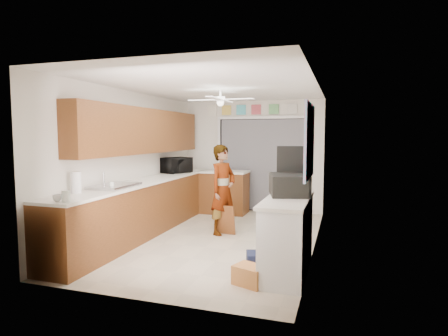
# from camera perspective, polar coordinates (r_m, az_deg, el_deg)

# --- Properties ---
(floor) EXTENTS (5.00, 5.00, 0.00)m
(floor) POSITION_cam_1_polar(r_m,az_deg,el_deg) (6.40, -1.11, -10.61)
(floor) COLOR #B8AA94
(floor) RESTS_ON ground
(ceiling) EXTENTS (5.00, 5.00, 0.00)m
(ceiling) POSITION_cam_1_polar(r_m,az_deg,el_deg) (6.21, -1.14, 12.19)
(ceiling) COLOR white
(ceiling) RESTS_ON ground
(wall_back) EXTENTS (3.20, 0.00, 3.20)m
(wall_back) POSITION_cam_1_polar(r_m,az_deg,el_deg) (8.58, 4.26, 1.83)
(wall_back) COLOR silver
(wall_back) RESTS_ON ground
(wall_front) EXTENTS (3.20, 0.00, 3.20)m
(wall_front) POSITION_cam_1_polar(r_m,az_deg,el_deg) (3.91, -13.01, -2.08)
(wall_front) COLOR silver
(wall_front) RESTS_ON ground
(wall_left) EXTENTS (0.00, 5.00, 5.00)m
(wall_left) POSITION_cam_1_polar(r_m,az_deg,el_deg) (6.87, -13.87, 0.91)
(wall_left) COLOR silver
(wall_left) RESTS_ON ground
(wall_right) EXTENTS (0.00, 5.00, 5.00)m
(wall_right) POSITION_cam_1_polar(r_m,az_deg,el_deg) (5.87, 13.84, 0.23)
(wall_right) COLOR silver
(wall_right) RESTS_ON ground
(left_base_cabinets) EXTENTS (0.60, 4.80, 0.90)m
(left_base_cabinets) POSITION_cam_1_polar(r_m,az_deg,el_deg) (6.82, -11.57, -5.86)
(left_base_cabinets) COLOR brown
(left_base_cabinets) RESTS_ON floor
(left_countertop) EXTENTS (0.62, 4.80, 0.04)m
(left_countertop) POSITION_cam_1_polar(r_m,az_deg,el_deg) (6.74, -11.56, -1.94)
(left_countertop) COLOR white
(left_countertop) RESTS_ON left_base_cabinets
(upper_cabinets) EXTENTS (0.32, 4.00, 0.80)m
(upper_cabinets) POSITION_cam_1_polar(r_m,az_deg,el_deg) (6.94, -11.97, 5.53)
(upper_cabinets) COLOR brown
(upper_cabinets) RESTS_ON wall_left
(sink_basin) EXTENTS (0.50, 0.76, 0.06)m
(sink_basin) POSITION_cam_1_polar(r_m,az_deg,el_deg) (5.89, -16.32, -2.69)
(sink_basin) COLOR silver
(sink_basin) RESTS_ON left_countertop
(faucet) EXTENTS (0.03, 0.03, 0.22)m
(faucet) POSITION_cam_1_polar(r_m,az_deg,el_deg) (5.99, -17.85, -1.69)
(faucet) COLOR silver
(faucet) RESTS_ON left_countertop
(peninsula_base) EXTENTS (1.00, 0.60, 0.90)m
(peninsula_base) POSITION_cam_1_polar(r_m,az_deg,el_deg) (8.32, 0.06, -3.80)
(peninsula_base) COLOR brown
(peninsula_base) RESTS_ON floor
(peninsula_top) EXTENTS (1.04, 0.64, 0.04)m
(peninsula_top) POSITION_cam_1_polar(r_m,az_deg,el_deg) (8.26, 0.06, -0.57)
(peninsula_top) COLOR white
(peninsula_top) RESTS_ON peninsula_base
(back_opening_recess) EXTENTS (2.00, 0.06, 2.10)m
(back_opening_recess) POSITION_cam_1_polar(r_m,az_deg,el_deg) (8.51, 5.84, 0.45)
(back_opening_recess) COLOR black
(back_opening_recess) RESTS_ON wall_back
(curtain_panel) EXTENTS (1.90, 0.03, 2.05)m
(curtain_panel) POSITION_cam_1_polar(r_m,az_deg,el_deg) (8.47, 5.78, 0.42)
(curtain_panel) COLOR slate
(curtain_panel) RESTS_ON wall_back
(door_trim_left) EXTENTS (0.06, 0.04, 2.10)m
(door_trim_left) POSITION_cam_1_polar(r_m,az_deg,el_deg) (8.75, -0.75, 0.59)
(door_trim_left) COLOR white
(door_trim_left) RESTS_ON wall_back
(door_trim_right) EXTENTS (0.06, 0.04, 2.10)m
(door_trim_right) POSITION_cam_1_polar(r_m,az_deg,el_deg) (8.33, 12.68, 0.25)
(door_trim_right) COLOR white
(door_trim_right) RESTS_ON wall_back
(door_trim_head) EXTENTS (2.10, 0.04, 0.06)m
(door_trim_head) POSITION_cam_1_polar(r_m,az_deg,el_deg) (8.47, 5.86, 7.67)
(door_trim_head) COLOR white
(door_trim_head) RESTS_ON wall_back
(header_frame_0) EXTENTS (0.22, 0.02, 0.22)m
(header_frame_0) POSITION_cam_1_polar(r_m,az_deg,el_deg) (8.72, 0.37, 8.80)
(header_frame_0) COLOR #EBC84E
(header_frame_0) RESTS_ON wall_back
(header_frame_1) EXTENTS (0.22, 0.02, 0.22)m
(header_frame_1) POSITION_cam_1_polar(r_m,az_deg,el_deg) (8.62, 2.62, 8.84)
(header_frame_1) COLOR #4BBAC9
(header_frame_1) RESTS_ON wall_back
(header_frame_2) EXTENTS (0.22, 0.02, 0.22)m
(header_frame_2) POSITION_cam_1_polar(r_m,az_deg,el_deg) (8.54, 4.92, 8.86)
(header_frame_2) COLOR #BD4652
(header_frame_2) RESTS_ON wall_back
(header_frame_3) EXTENTS (0.22, 0.02, 0.22)m
(header_frame_3) POSITION_cam_1_polar(r_m,az_deg,el_deg) (8.46, 7.59, 8.87)
(header_frame_3) COLOR #61AB65
(header_frame_3) RESTS_ON wall_back
(header_frame_4) EXTENTS (0.22, 0.02, 0.22)m
(header_frame_4) POSITION_cam_1_polar(r_m,az_deg,el_deg) (8.40, 10.31, 8.87)
(header_frame_4) COLOR beige
(header_frame_4) RESTS_ON wall_back
(route66_sign) EXTENTS (0.22, 0.02, 0.26)m
(route66_sign) POSITION_cam_1_polar(r_m,az_deg,el_deg) (8.83, -1.82, 8.75)
(route66_sign) COLOR silver
(route66_sign) RESTS_ON wall_back
(right_counter_base) EXTENTS (0.50, 1.40, 0.90)m
(right_counter_base) POSITION_cam_1_polar(r_m,az_deg,el_deg) (4.85, 9.66, -10.29)
(right_counter_base) COLOR white
(right_counter_base) RESTS_ON floor
(right_counter_top) EXTENTS (0.54, 1.44, 0.04)m
(right_counter_top) POSITION_cam_1_polar(r_m,az_deg,el_deg) (4.75, 9.63, -4.81)
(right_counter_top) COLOR white
(right_counter_top) RESTS_ON right_counter_base
(abstract_painting) EXTENTS (0.03, 1.15, 0.95)m
(abstract_painting) POSITION_cam_1_polar(r_m,az_deg,el_deg) (4.85, 12.90, 4.01)
(abstract_painting) COLOR #EC5797
(abstract_painting) RESTS_ON wall_right
(ceiling_fan) EXTENTS (1.14, 1.14, 0.24)m
(ceiling_fan) POSITION_cam_1_polar(r_m,az_deg,el_deg) (6.38, -0.55, 10.37)
(ceiling_fan) COLOR white
(ceiling_fan) RESTS_ON ceiling
(microwave) EXTENTS (0.59, 0.69, 0.32)m
(microwave) POSITION_cam_1_polar(r_m,az_deg,el_deg) (7.86, -7.28, 0.43)
(microwave) COLOR black
(microwave) RESTS_ON left_countertop
(cup) EXTENTS (0.13, 0.13, 0.09)m
(cup) POSITION_cam_1_polar(r_m,az_deg,el_deg) (4.88, -24.05, -4.16)
(cup) COLOR white
(cup) RESTS_ON left_countertop
(jar_a) EXTENTS (0.10, 0.10, 0.14)m
(jar_a) POSITION_cam_1_polar(r_m,az_deg,el_deg) (4.79, -22.93, -3.98)
(jar_a) COLOR silver
(jar_a) RESTS_ON left_countertop
(jar_b) EXTENTS (0.09, 0.09, 0.10)m
(jar_b) POSITION_cam_1_polar(r_m,az_deg,el_deg) (5.73, -16.75, -2.54)
(jar_b) COLOR silver
(jar_b) RESTS_ON left_countertop
(paper_towel_roll) EXTENTS (0.15, 0.15, 0.29)m
(paper_towel_roll) POSITION_cam_1_polar(r_m,az_deg,el_deg) (5.44, -21.63, -2.07)
(paper_towel_roll) COLOR white
(paper_towel_roll) RESTS_ON left_countertop
(suitcase) EXTENTS (0.63, 0.74, 0.27)m
(suitcase) POSITION_cam_1_polar(r_m,az_deg,el_deg) (4.99, 9.86, -2.52)
(suitcase) COLOR black
(suitcase) RESTS_ON right_counter_top
(suitcase_rim) EXTENTS (0.57, 0.67, 0.02)m
(suitcase_rim) POSITION_cam_1_polar(r_m,az_deg,el_deg) (5.01, 9.84, -3.76)
(suitcase_rim) COLOR yellow
(suitcase_rim) RESTS_ON suitcase
(suitcase_lid) EXTENTS (0.41, 0.14, 0.50)m
(suitcase_lid) POSITION_cam_1_polar(r_m,az_deg,el_deg) (5.25, 10.33, 0.59)
(suitcase_lid) COLOR black
(suitcase_lid) RESTS_ON suitcase
(cardboard_box) EXTENTS (0.43, 0.37, 0.22)m
(cardboard_box) POSITION_cam_1_polar(r_m,az_deg,el_deg) (4.50, 3.99, -15.99)
(cardboard_box) COLOR #C0783C
(cardboard_box) RESTS_ON floor
(navy_crate) EXTENTS (0.41, 0.38, 0.21)m
(navy_crate) POSITION_cam_1_polar(r_m,az_deg,el_deg) (5.01, 5.51, -13.88)
(navy_crate) COLOR black
(navy_crate) RESTS_ON floor
(cabinet_door_panel) EXTENTS (0.36, 0.16, 0.52)m
(cabinet_door_panel) POSITION_cam_1_polar(r_m,az_deg,el_deg) (6.54, 0.14, -7.91)
(cabinet_door_panel) COLOR brown
(cabinet_door_panel) RESTS_ON floor
(man) EXTENTS (0.56, 0.67, 1.56)m
(man) POSITION_cam_1_polar(r_m,az_deg,el_deg) (6.52, -0.17, -3.31)
(man) COLOR white
(man) RESTS_ON floor
(dog) EXTENTS (0.41, 0.63, 0.46)m
(dog) POSITION_cam_1_polar(r_m,az_deg,el_deg) (7.20, -0.46, -6.95)
(dog) COLOR black
(dog) RESTS_ON floor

